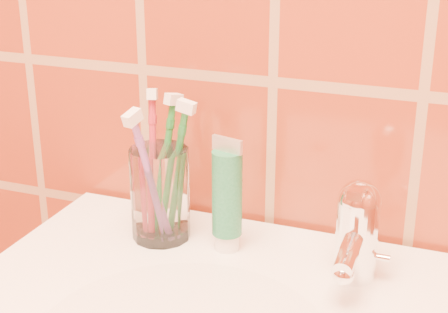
% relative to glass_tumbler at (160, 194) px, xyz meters
% --- Properties ---
extents(glass_tumbler, '(0.10, 0.10, 0.12)m').
position_rel_glass_tumbler_xyz_m(glass_tumbler, '(0.00, 0.00, 0.00)').
color(glass_tumbler, white).
rests_on(glass_tumbler, pedestal_sink).
extents(toothpaste_tube, '(0.04, 0.04, 0.15)m').
position_rel_glass_tumbler_xyz_m(toothpaste_tube, '(0.09, 0.00, 0.01)').
color(toothpaste_tube, white).
rests_on(toothpaste_tube, pedestal_sink).
extents(faucet, '(0.05, 0.11, 0.12)m').
position_rel_glass_tumbler_xyz_m(faucet, '(0.25, -0.01, 0.00)').
color(faucet, white).
rests_on(faucet, pedestal_sink).
extents(toothbrush_0, '(0.07, 0.10, 0.20)m').
position_rel_glass_tumbler_xyz_m(toothbrush_0, '(-0.00, 0.02, 0.03)').
color(toothbrush_0, '#20792F').
rests_on(toothbrush_0, glass_tumbler).
extents(toothbrush_1, '(0.06, 0.06, 0.19)m').
position_rel_glass_tumbler_xyz_m(toothbrush_1, '(0.02, 0.01, 0.03)').
color(toothbrush_1, '#1D6D2E').
rests_on(toothbrush_1, glass_tumbler).
extents(toothbrush_2, '(0.07, 0.13, 0.20)m').
position_rel_glass_tumbler_xyz_m(toothbrush_2, '(0.00, -0.03, 0.03)').
color(toothbrush_2, '#884DA6').
rests_on(toothbrush_2, glass_tumbler).
extents(toothbrush_3, '(0.07, 0.12, 0.20)m').
position_rel_glass_tumbler_xyz_m(toothbrush_3, '(-0.02, 0.02, 0.03)').
color(toothbrush_3, '#A82436').
rests_on(toothbrush_3, glass_tumbler).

